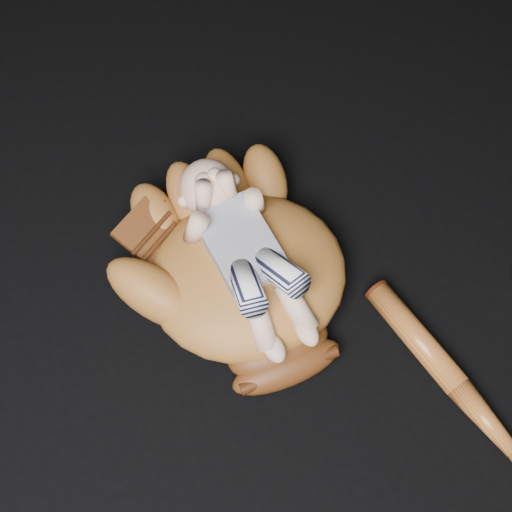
# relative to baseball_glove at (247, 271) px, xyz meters

# --- Properties ---
(baseball_glove) EXTENTS (0.41, 0.46, 0.14)m
(baseball_glove) POSITION_rel_baseball_glove_xyz_m (0.00, 0.00, 0.00)
(baseball_glove) COLOR brown
(baseball_glove) RESTS_ON ground
(newborn_baby) EXTENTS (0.19, 0.36, 0.14)m
(newborn_baby) POSITION_rel_baseball_glove_xyz_m (0.00, -0.00, 0.05)
(newborn_baby) COLOR #D5A389
(newborn_baby) RESTS_ON baseball_glove
(baseball_bat) EXTENTS (0.14, 0.44, 0.04)m
(baseball_bat) POSITION_rel_baseball_glove_xyz_m (0.24, -0.30, -0.05)
(baseball_bat) COLOR #944C1C
(baseball_bat) RESTS_ON ground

